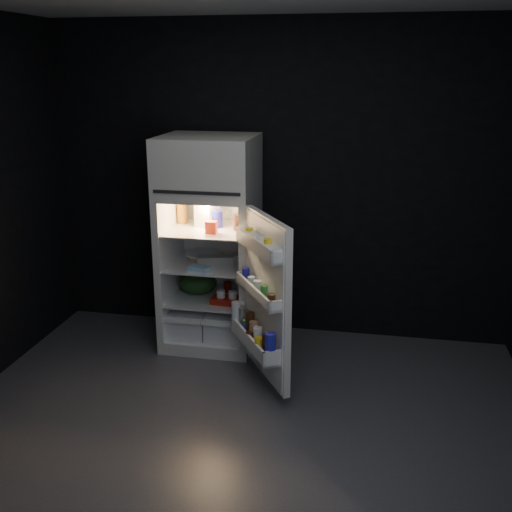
% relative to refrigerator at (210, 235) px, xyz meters
% --- Properties ---
extents(floor, '(4.00, 3.40, 0.00)m').
position_rel_refrigerator_xyz_m(floor, '(0.52, -1.32, -0.96)').
color(floor, '#4A4A4F').
rests_on(floor, ground).
extents(wall_back, '(4.00, 0.00, 2.70)m').
position_rel_refrigerator_xyz_m(wall_back, '(0.52, 0.38, 0.39)').
color(wall_back, black).
rests_on(wall_back, ground).
extents(wall_front, '(4.00, 0.00, 2.70)m').
position_rel_refrigerator_xyz_m(wall_front, '(0.52, -3.02, 0.39)').
color(wall_front, black).
rests_on(wall_front, ground).
extents(refrigerator, '(0.76, 0.71, 1.78)m').
position_rel_refrigerator_xyz_m(refrigerator, '(0.00, 0.00, 0.00)').
color(refrigerator, silver).
rests_on(refrigerator, ground).
extents(fridge_door, '(0.54, 0.71, 1.22)m').
position_rel_refrigerator_xyz_m(fridge_door, '(0.57, -0.69, -0.27)').
color(fridge_door, silver).
rests_on(fridge_door, ground).
extents(milk_jug, '(0.20, 0.20, 0.24)m').
position_rel_refrigerator_xyz_m(milk_jug, '(-0.03, 0.02, 0.19)').
color(milk_jug, white).
rests_on(milk_jug, refrigerator).
extents(mayo_jar, '(0.15, 0.15, 0.14)m').
position_rel_refrigerator_xyz_m(mayo_jar, '(0.04, 0.01, 0.14)').
color(mayo_jar, '#1E1FA3').
rests_on(mayo_jar, refrigerator).
extents(jam_jar, '(0.10, 0.10, 0.13)m').
position_rel_refrigerator_xyz_m(jam_jar, '(0.26, -0.05, 0.14)').
color(jam_jar, '#331A0E').
rests_on(jam_jar, refrigerator).
extents(amber_bottle, '(0.10, 0.10, 0.22)m').
position_rel_refrigerator_xyz_m(amber_bottle, '(-0.27, 0.10, 0.18)').
color(amber_bottle, '#C47C1F').
rests_on(amber_bottle, refrigerator).
extents(small_carton, '(0.09, 0.07, 0.10)m').
position_rel_refrigerator_xyz_m(small_carton, '(0.06, -0.18, 0.12)').
color(small_carton, red).
rests_on(small_carton, refrigerator).
extents(egg_carton, '(0.32, 0.19, 0.07)m').
position_rel_refrigerator_xyz_m(egg_carton, '(0.06, -0.06, -0.19)').
color(egg_carton, gray).
rests_on(egg_carton, refrigerator).
extents(pie, '(0.33, 0.33, 0.04)m').
position_rel_refrigerator_xyz_m(pie, '(-0.09, 0.07, -0.21)').
color(pie, '#A57557').
rests_on(pie, refrigerator).
extents(flat_package, '(0.20, 0.14, 0.04)m').
position_rel_refrigerator_xyz_m(flat_package, '(-0.02, -0.26, -0.21)').
color(flat_package, '#80A9C6').
rests_on(flat_package, refrigerator).
extents(wrapped_pkg, '(0.13, 0.11, 0.05)m').
position_rel_refrigerator_xyz_m(wrapped_pkg, '(0.17, 0.07, -0.20)').
color(wrapped_pkg, beige).
rests_on(wrapped_pkg, refrigerator).
extents(produce_bag, '(0.37, 0.33, 0.20)m').
position_rel_refrigerator_xyz_m(produce_bag, '(-0.12, 0.01, -0.43)').
color(produce_bag, '#193815').
rests_on(produce_bag, refrigerator).
extents(yogurt_tray, '(0.28, 0.17, 0.05)m').
position_rel_refrigerator_xyz_m(yogurt_tray, '(0.19, -0.17, -0.50)').
color(yogurt_tray, maroon).
rests_on(yogurt_tray, refrigerator).
extents(small_can_red, '(0.07, 0.07, 0.09)m').
position_rel_refrigerator_xyz_m(small_can_red, '(0.12, 0.09, -0.48)').
color(small_can_red, maroon).
rests_on(small_can_red, refrigerator).
extents(small_can_silver, '(0.09, 0.09, 0.09)m').
position_rel_refrigerator_xyz_m(small_can_silver, '(0.23, 0.09, -0.48)').
color(small_can_silver, silver).
rests_on(small_can_silver, refrigerator).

